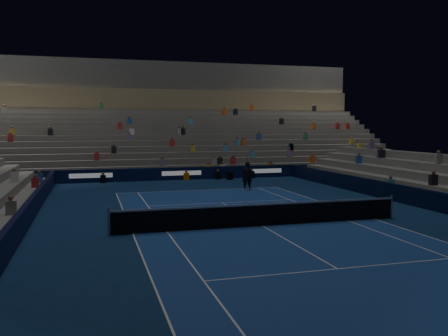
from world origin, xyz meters
TOP-DOWN VIEW (x-y plane):
  - ground at (0.00, 0.00)m, footprint 90.00×90.00m
  - court_surface at (0.00, 0.00)m, footprint 10.97×23.77m
  - sponsor_barrier_far at (0.00, 18.50)m, footprint 44.00×0.25m
  - sponsor_barrier_west at (-9.70, 0.00)m, footprint 0.25×37.00m
  - grandstand_main at (0.00, 27.90)m, footprint 44.00×15.20m
  - tennis_net at (0.00, 0.00)m, footprint 12.90×0.10m
  - tennis_player at (3.04, 11.05)m, footprint 0.76×0.55m
  - broadcast_camera at (3.77, 17.56)m, footprint 0.62×1.02m

SIDE VIEW (x-z plane):
  - ground at x=0.00m, z-range 0.00..0.00m
  - court_surface at x=0.00m, z-range 0.00..0.01m
  - broadcast_camera at x=3.77m, z-range 0.01..0.67m
  - sponsor_barrier_far at x=0.00m, z-range 0.00..1.00m
  - sponsor_barrier_west at x=-9.70m, z-range 0.00..1.00m
  - tennis_net at x=0.00m, z-range -0.05..1.05m
  - tennis_player at x=3.04m, z-range 0.00..1.93m
  - grandstand_main at x=0.00m, z-range -2.22..8.98m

